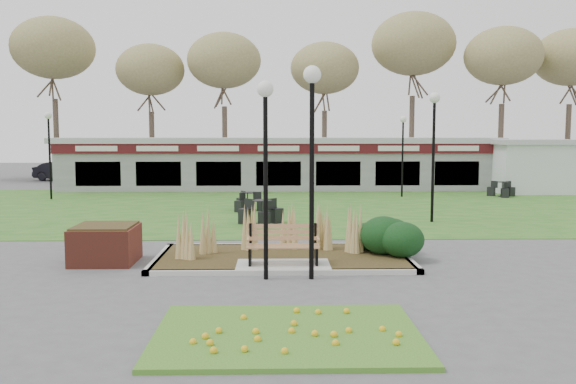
{
  "coord_description": "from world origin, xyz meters",
  "views": [
    {
      "loc": [
        -0.19,
        -13.98,
        3.25
      ],
      "look_at": [
        0.15,
        2.0,
        1.66
      ],
      "focal_mm": 38.0,
      "sensor_mm": 36.0,
      "label": 1
    }
  ],
  "objects_px": {
    "bistro_set_c": "(248,204)",
    "lamp_post_far_right": "(403,138)",
    "lamp_post_far_left": "(49,136)",
    "service_hut": "(533,165)",
    "lamp_post_mid_right": "(434,128)",
    "bistro_set_d": "(502,192)",
    "bistro_set_a": "(262,216)",
    "car_silver": "(104,169)",
    "park_bench": "(283,244)",
    "lamp_post_near_right": "(265,136)",
    "food_pavilion": "(278,163)",
    "car_black": "(62,171)",
    "lamp_post_near_left": "(312,125)",
    "brick_planter": "(105,244)"
  },
  "relations": [
    {
      "from": "food_pavilion",
      "to": "bistro_set_d",
      "type": "distance_m",
      "value": 11.89
    },
    {
      "from": "service_hut",
      "to": "lamp_post_far_left",
      "type": "distance_m",
      "value": 24.61
    },
    {
      "from": "brick_planter",
      "to": "park_bench",
      "type": "bearing_deg",
      "value": -9.69
    },
    {
      "from": "lamp_post_near_right",
      "to": "bistro_set_d",
      "type": "bearing_deg",
      "value": 55.45
    },
    {
      "from": "lamp_post_mid_right",
      "to": "car_black",
      "type": "bearing_deg",
      "value": 136.09
    },
    {
      "from": "bistro_set_d",
      "to": "car_black",
      "type": "bearing_deg",
      "value": 157.43
    },
    {
      "from": "lamp_post_far_right",
      "to": "bistro_set_a",
      "type": "bearing_deg",
      "value": -127.08
    },
    {
      "from": "lamp_post_mid_right",
      "to": "car_silver",
      "type": "height_order",
      "value": "lamp_post_mid_right"
    },
    {
      "from": "brick_planter",
      "to": "lamp_post_near_right",
      "type": "bearing_deg",
      "value": -24.19
    },
    {
      "from": "lamp_post_far_right",
      "to": "lamp_post_mid_right",
      "type": "bearing_deg",
      "value": -94.59
    },
    {
      "from": "bistro_set_d",
      "to": "car_silver",
      "type": "relative_size",
      "value": 0.32
    },
    {
      "from": "food_pavilion",
      "to": "lamp_post_far_left",
      "type": "xyz_separation_m",
      "value": [
        -10.89,
        -4.79,
        1.57
      ]
    },
    {
      "from": "lamp_post_near_left",
      "to": "car_silver",
      "type": "distance_m",
      "value": 30.49
    },
    {
      "from": "food_pavilion",
      "to": "lamp_post_far_right",
      "type": "distance_m",
      "value": 7.46
    },
    {
      "from": "car_silver",
      "to": "service_hut",
      "type": "bearing_deg",
      "value": -110.36
    },
    {
      "from": "service_hut",
      "to": "bistro_set_d",
      "type": "bearing_deg",
      "value": -138.79
    },
    {
      "from": "lamp_post_far_left",
      "to": "bistro_set_c",
      "type": "height_order",
      "value": "lamp_post_far_left"
    },
    {
      "from": "service_hut",
      "to": "lamp_post_near_left",
      "type": "height_order",
      "value": "lamp_post_near_left"
    },
    {
      "from": "lamp_post_near_right",
      "to": "lamp_post_far_left",
      "type": "bearing_deg",
      "value": 123.32
    },
    {
      "from": "car_black",
      "to": "lamp_post_near_right",
      "type": "bearing_deg",
      "value": -135.62
    },
    {
      "from": "park_bench",
      "to": "service_hut",
      "type": "relative_size",
      "value": 0.39
    },
    {
      "from": "brick_planter",
      "to": "bistro_set_d",
      "type": "relative_size",
      "value": 1.09
    },
    {
      "from": "bistro_set_c",
      "to": "car_black",
      "type": "xyz_separation_m",
      "value": [
        -12.92,
        15.65,
        0.36
      ]
    },
    {
      "from": "park_bench",
      "to": "bistro_set_d",
      "type": "distance_m",
      "value": 19.21
    },
    {
      "from": "lamp_post_near_right",
      "to": "park_bench",
      "type": "bearing_deg",
      "value": 69.48
    },
    {
      "from": "park_bench",
      "to": "car_black",
      "type": "bearing_deg",
      "value": 118.52
    },
    {
      "from": "bistro_set_a",
      "to": "car_silver",
      "type": "distance_m",
      "value": 22.83
    },
    {
      "from": "service_hut",
      "to": "lamp_post_far_right",
      "type": "distance_m",
      "value": 7.81
    },
    {
      "from": "lamp_post_near_right",
      "to": "bistro_set_a",
      "type": "xyz_separation_m",
      "value": [
        -0.26,
        7.79,
        -2.85
      ]
    },
    {
      "from": "park_bench",
      "to": "lamp_post_far_left",
      "type": "bearing_deg",
      "value": 126.12
    },
    {
      "from": "park_bench",
      "to": "lamp_post_near_right",
      "type": "relative_size",
      "value": 0.39
    },
    {
      "from": "lamp_post_far_left",
      "to": "car_silver",
      "type": "height_order",
      "value": "lamp_post_far_left"
    },
    {
      "from": "brick_planter",
      "to": "lamp_post_mid_right",
      "type": "xyz_separation_m",
      "value": [
        9.83,
        6.51,
        2.89
      ]
    },
    {
      "from": "park_bench",
      "to": "car_silver",
      "type": "relative_size",
      "value": 0.39
    },
    {
      "from": "park_bench",
      "to": "bistro_set_a",
      "type": "height_order",
      "value": "park_bench"
    },
    {
      "from": "lamp_post_far_right",
      "to": "bistro_set_a",
      "type": "height_order",
      "value": "lamp_post_far_right"
    },
    {
      "from": "bistro_set_c",
      "to": "lamp_post_far_right",
      "type": "bearing_deg",
      "value": 34.72
    },
    {
      "from": "bistro_set_a",
      "to": "car_silver",
      "type": "bearing_deg",
      "value": 118.76
    },
    {
      "from": "lamp_post_mid_right",
      "to": "service_hut",
      "type": "bearing_deg",
      "value": 52.42
    },
    {
      "from": "lamp_post_far_right",
      "to": "bistro_set_a",
      "type": "relative_size",
      "value": 2.51
    },
    {
      "from": "lamp_post_near_right",
      "to": "lamp_post_near_left",
      "type": "bearing_deg",
      "value": -0.0
    },
    {
      "from": "lamp_post_mid_right",
      "to": "car_black",
      "type": "distance_m",
      "value": 27.43
    },
    {
      "from": "lamp_post_mid_right",
      "to": "bistro_set_d",
      "type": "distance_m",
      "value": 10.6
    },
    {
      "from": "brick_planter",
      "to": "bistro_set_a",
      "type": "height_order",
      "value": "brick_planter"
    },
    {
      "from": "lamp_post_far_left",
      "to": "bistro_set_d",
      "type": "bearing_deg",
      "value": 1.92
    },
    {
      "from": "lamp_post_mid_right",
      "to": "bistro_set_a",
      "type": "relative_size",
      "value": 2.89
    },
    {
      "from": "lamp_post_far_left",
      "to": "service_hut",
      "type": "bearing_deg",
      "value": 6.61
    },
    {
      "from": "lamp_post_mid_right",
      "to": "bistro_set_a",
      "type": "xyz_separation_m",
      "value": [
        -6.08,
        -0.52,
        -3.06
      ]
    },
    {
      "from": "lamp_post_mid_right",
      "to": "bistro_set_d",
      "type": "relative_size",
      "value": 3.34
    },
    {
      "from": "food_pavilion",
      "to": "lamp_post_mid_right",
      "type": "xyz_separation_m",
      "value": [
        5.43,
        -12.45,
        1.89
      ]
    }
  ]
}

